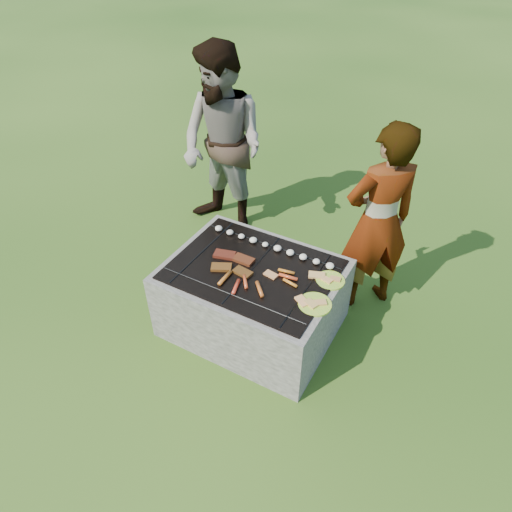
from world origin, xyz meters
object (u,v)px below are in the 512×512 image
at_px(fire_pit, 253,300).
at_px(plate_near, 315,304).
at_px(bystander, 223,146).
at_px(cook, 378,222).
at_px(plate_far, 330,280).

relative_size(fire_pit, plate_near, 4.23).
bearing_deg(bystander, plate_near, -27.62).
relative_size(plate_near, cook, 0.19).
distance_m(plate_near, bystander, 1.97).
height_order(cook, bystander, bystander).
distance_m(plate_near, cook, 0.91).
height_order(fire_pit, bystander, bystander).
height_order(plate_near, cook, cook).
distance_m(plate_far, bystander, 1.81).
height_order(plate_far, cook, cook).
bearing_deg(cook, fire_pit, 3.16).
xyz_separation_m(plate_far, bystander, (-1.51, 0.93, 0.33)).
bearing_deg(bystander, plate_far, -20.46).
relative_size(fire_pit, cook, 0.79).
xyz_separation_m(fire_pit, plate_near, (0.56, -0.12, 0.33)).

